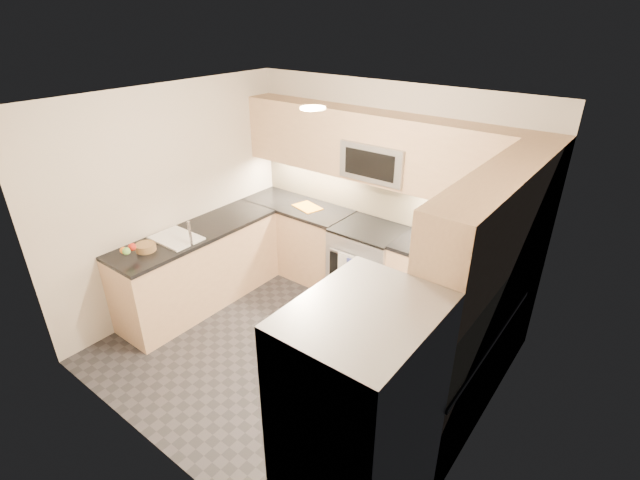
% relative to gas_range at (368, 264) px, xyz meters
% --- Properties ---
extents(floor, '(3.60, 3.20, 0.00)m').
position_rel_gas_range_xyz_m(floor, '(0.00, -1.28, -0.46)').
color(floor, '#222227').
rests_on(floor, ground).
extents(ceiling, '(3.60, 3.20, 0.02)m').
position_rel_gas_range_xyz_m(ceiling, '(0.00, -1.28, 2.04)').
color(ceiling, beige).
rests_on(ceiling, wall_back).
extents(wall_back, '(3.60, 0.02, 2.50)m').
position_rel_gas_range_xyz_m(wall_back, '(0.00, 0.32, 0.79)').
color(wall_back, beige).
rests_on(wall_back, floor).
extents(wall_front, '(3.60, 0.02, 2.50)m').
position_rel_gas_range_xyz_m(wall_front, '(0.00, -2.88, 0.79)').
color(wall_front, beige).
rests_on(wall_front, floor).
extents(wall_left, '(0.02, 3.20, 2.50)m').
position_rel_gas_range_xyz_m(wall_left, '(-1.80, -1.28, 0.79)').
color(wall_left, beige).
rests_on(wall_left, floor).
extents(wall_right, '(0.02, 3.20, 2.50)m').
position_rel_gas_range_xyz_m(wall_right, '(1.80, -1.28, 0.79)').
color(wall_right, beige).
rests_on(wall_right, floor).
extents(base_cab_back_left, '(1.42, 0.60, 0.90)m').
position_rel_gas_range_xyz_m(base_cab_back_left, '(-1.09, 0.02, -0.01)').
color(base_cab_back_left, tan).
rests_on(base_cab_back_left, floor).
extents(base_cab_back_right, '(1.42, 0.60, 0.90)m').
position_rel_gas_range_xyz_m(base_cab_back_right, '(1.09, 0.02, -0.01)').
color(base_cab_back_right, tan).
rests_on(base_cab_back_right, floor).
extents(base_cab_right, '(0.60, 1.70, 0.90)m').
position_rel_gas_range_xyz_m(base_cab_right, '(1.50, -1.12, -0.01)').
color(base_cab_right, tan).
rests_on(base_cab_right, floor).
extents(base_cab_peninsula, '(0.60, 2.00, 0.90)m').
position_rel_gas_range_xyz_m(base_cab_peninsula, '(-1.50, -1.28, -0.01)').
color(base_cab_peninsula, tan).
rests_on(base_cab_peninsula, floor).
extents(countertop_back_left, '(1.42, 0.63, 0.04)m').
position_rel_gas_range_xyz_m(countertop_back_left, '(-1.09, 0.02, 0.47)').
color(countertop_back_left, black).
rests_on(countertop_back_left, base_cab_back_left).
extents(countertop_back_right, '(1.42, 0.63, 0.04)m').
position_rel_gas_range_xyz_m(countertop_back_right, '(1.09, 0.02, 0.47)').
color(countertop_back_right, black).
rests_on(countertop_back_right, base_cab_back_right).
extents(countertop_right, '(0.63, 1.70, 0.04)m').
position_rel_gas_range_xyz_m(countertop_right, '(1.50, -1.12, 0.47)').
color(countertop_right, black).
rests_on(countertop_right, base_cab_right).
extents(countertop_peninsula, '(0.63, 2.00, 0.04)m').
position_rel_gas_range_xyz_m(countertop_peninsula, '(-1.50, -1.28, 0.47)').
color(countertop_peninsula, black).
rests_on(countertop_peninsula, base_cab_peninsula).
extents(upper_cab_back, '(3.60, 0.35, 0.75)m').
position_rel_gas_range_xyz_m(upper_cab_back, '(0.00, 0.15, 1.37)').
color(upper_cab_back, tan).
rests_on(upper_cab_back, wall_back).
extents(upper_cab_right, '(0.35, 1.95, 0.75)m').
position_rel_gas_range_xyz_m(upper_cab_right, '(1.62, -1.00, 1.37)').
color(upper_cab_right, tan).
rests_on(upper_cab_right, wall_right).
extents(backsplash_back, '(3.60, 0.01, 0.51)m').
position_rel_gas_range_xyz_m(backsplash_back, '(0.00, 0.32, 0.74)').
color(backsplash_back, tan).
rests_on(backsplash_back, wall_back).
extents(backsplash_right, '(0.01, 2.30, 0.51)m').
position_rel_gas_range_xyz_m(backsplash_right, '(1.80, -0.82, 0.74)').
color(backsplash_right, tan).
rests_on(backsplash_right, wall_right).
extents(gas_range, '(0.76, 0.65, 0.91)m').
position_rel_gas_range_xyz_m(gas_range, '(0.00, 0.00, 0.00)').
color(gas_range, '#9D9FA5').
rests_on(gas_range, floor).
extents(range_cooktop, '(0.76, 0.65, 0.03)m').
position_rel_gas_range_xyz_m(range_cooktop, '(0.00, 0.00, 0.46)').
color(range_cooktop, black).
rests_on(range_cooktop, gas_range).
extents(oven_door_glass, '(0.62, 0.02, 0.45)m').
position_rel_gas_range_xyz_m(oven_door_glass, '(0.00, -0.33, -0.01)').
color(oven_door_glass, black).
rests_on(oven_door_glass, gas_range).
extents(oven_handle, '(0.60, 0.02, 0.02)m').
position_rel_gas_range_xyz_m(oven_handle, '(0.00, -0.35, 0.26)').
color(oven_handle, '#B2B5BA').
rests_on(oven_handle, gas_range).
extents(microwave, '(0.76, 0.40, 0.40)m').
position_rel_gas_range_xyz_m(microwave, '(0.00, 0.12, 1.24)').
color(microwave, gray).
rests_on(microwave, upper_cab_back).
extents(microwave_door, '(0.60, 0.01, 0.28)m').
position_rel_gas_range_xyz_m(microwave_door, '(0.00, -0.08, 1.24)').
color(microwave_door, black).
rests_on(microwave_door, microwave).
extents(refrigerator, '(0.70, 0.90, 1.80)m').
position_rel_gas_range_xyz_m(refrigerator, '(1.45, -2.43, 0.45)').
color(refrigerator, '#9EA0A6').
rests_on(refrigerator, floor).
extents(fridge_handle_left, '(0.02, 0.02, 1.20)m').
position_rel_gas_range_xyz_m(fridge_handle_left, '(1.08, -2.61, 0.49)').
color(fridge_handle_left, '#B2B5BA').
rests_on(fridge_handle_left, refrigerator).
extents(fridge_handle_right, '(0.02, 0.02, 1.20)m').
position_rel_gas_range_xyz_m(fridge_handle_right, '(1.08, -2.25, 0.49)').
color(fridge_handle_right, '#B2B5BA').
rests_on(fridge_handle_right, refrigerator).
extents(sink_basin, '(0.52, 0.38, 0.16)m').
position_rel_gas_range_xyz_m(sink_basin, '(-1.50, -1.53, 0.42)').
color(sink_basin, white).
rests_on(sink_basin, base_cab_peninsula).
extents(faucet, '(0.03, 0.03, 0.28)m').
position_rel_gas_range_xyz_m(faucet, '(-1.24, -1.53, 0.62)').
color(faucet, silver).
rests_on(faucet, countertop_peninsula).
extents(utensil_bowl, '(0.25, 0.25, 0.14)m').
position_rel_gas_range_xyz_m(utensil_bowl, '(1.50, 0.00, 0.56)').
color(utensil_bowl, '#63A747').
rests_on(utensil_bowl, countertop_back_right).
extents(cutting_board, '(0.40, 0.33, 0.01)m').
position_rel_gas_range_xyz_m(cutting_board, '(-0.93, 0.02, 0.49)').
color(cutting_board, '#C07412').
rests_on(cutting_board, countertop_back_left).
extents(fruit_basket, '(0.26, 0.26, 0.07)m').
position_rel_gas_range_xyz_m(fruit_basket, '(-1.53, -1.88, 0.52)').
color(fruit_basket, olive).
rests_on(fruit_basket, countertop_peninsula).
extents(fruit_apple, '(0.08, 0.08, 0.08)m').
position_rel_gas_range_xyz_m(fruit_apple, '(-1.50, -2.04, 0.60)').
color(fruit_apple, '#A61E13').
rests_on(fruit_apple, fruit_basket).
extents(fruit_pear, '(0.08, 0.08, 0.08)m').
position_rel_gas_range_xyz_m(fruit_pear, '(-1.46, -2.12, 0.60)').
color(fruit_pear, '#72BB50').
rests_on(fruit_pear, fruit_basket).
extents(dish_towel_check, '(0.19, 0.04, 0.37)m').
position_rel_gas_range_xyz_m(dish_towel_check, '(-0.06, -0.37, 0.10)').
color(dish_towel_check, white).
rests_on(dish_towel_check, oven_handle).
extents(dish_towel_blue, '(0.16, 0.07, 0.31)m').
position_rel_gas_range_xyz_m(dish_towel_blue, '(0.04, -0.37, 0.10)').
color(dish_towel_blue, navy).
rests_on(dish_towel_blue, oven_handle).
extents(fruit_orange, '(0.07, 0.07, 0.07)m').
position_rel_gas_range_xyz_m(fruit_orange, '(-1.50, -2.13, 0.60)').
color(fruit_orange, orange).
rests_on(fruit_orange, fruit_basket).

